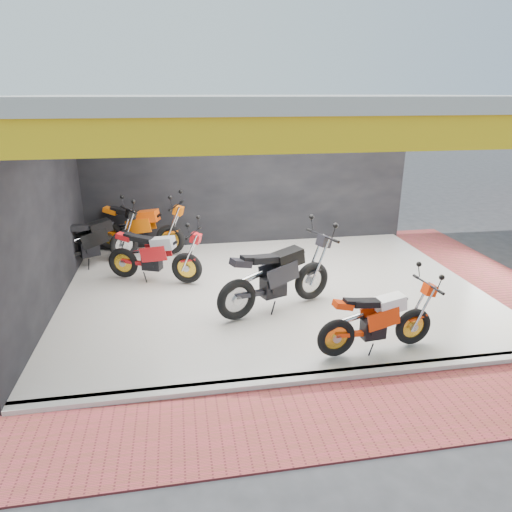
# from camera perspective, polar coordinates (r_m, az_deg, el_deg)

# --- Properties ---
(ground) EXTENTS (80.00, 80.00, 0.00)m
(ground) POSITION_cam_1_polar(r_m,az_deg,el_deg) (7.38, 5.27, -10.80)
(ground) COLOR #2D2D30
(ground) RESTS_ON ground
(showroom_floor) EXTENTS (8.00, 6.00, 0.10)m
(showroom_floor) POSITION_cam_1_polar(r_m,az_deg,el_deg) (9.09, 2.07, -4.24)
(showroom_floor) COLOR white
(showroom_floor) RESTS_ON ground
(showroom_ceiling) EXTENTS (8.40, 6.40, 0.20)m
(showroom_ceiling) POSITION_cam_1_polar(r_m,az_deg,el_deg) (8.31, 2.38, 18.74)
(showroom_ceiling) COLOR beige
(showroom_ceiling) RESTS_ON corner_column
(back_wall) EXTENTS (8.20, 0.20, 3.50)m
(back_wall) POSITION_cam_1_polar(r_m,az_deg,el_deg) (11.53, -1.00, 9.77)
(back_wall) COLOR black
(back_wall) RESTS_ON ground
(left_wall) EXTENTS (0.20, 6.20, 3.50)m
(left_wall) POSITION_cam_1_polar(r_m,az_deg,el_deg) (8.70, -25.37, 4.58)
(left_wall) COLOR black
(left_wall) RESTS_ON ground
(header_beam_front) EXTENTS (8.40, 0.30, 0.40)m
(header_beam_front) POSITION_cam_1_polar(r_m,az_deg,el_deg) (5.43, 9.16, 14.86)
(header_beam_front) COLOR yellow
(header_beam_front) RESTS_ON corner_column
(header_beam_right) EXTENTS (0.30, 6.40, 0.40)m
(header_beam_right) POSITION_cam_1_polar(r_m,az_deg,el_deg) (9.95, 26.40, 15.24)
(header_beam_right) COLOR yellow
(header_beam_right) RESTS_ON corner_column
(floor_kerb) EXTENTS (8.00, 0.20, 0.10)m
(floor_kerb) POSITION_cam_1_polar(r_m,az_deg,el_deg) (6.53, 7.63, -14.86)
(floor_kerb) COLOR white
(floor_kerb) RESTS_ON ground
(paver_front) EXTENTS (9.00, 1.40, 0.03)m
(paver_front) POSITION_cam_1_polar(r_m,az_deg,el_deg) (5.96, 9.93, -19.26)
(paver_front) COLOR #9A3237
(paver_front) RESTS_ON ground
(paver_right) EXTENTS (1.40, 7.00, 0.03)m
(paver_right) POSITION_cam_1_polar(r_m,az_deg,el_deg) (11.07, 27.21, -2.23)
(paver_right) COLOR #9A3237
(paver_right) RESTS_ON ground
(moto_hero) EXTENTS (2.01, 0.91, 1.19)m
(moto_hero) POSITION_cam_1_polar(r_m,az_deg,el_deg) (7.23, 19.28, -6.35)
(moto_hero) COLOR #E93709
(moto_hero) RESTS_ON showroom_floor
(moto_row_a) EXTENTS (2.28, 1.54, 1.31)m
(moto_row_a) POSITION_cam_1_polar(r_m,az_deg,el_deg) (9.10, -8.74, 0.33)
(moto_row_a) COLOR red
(moto_row_a) RESTS_ON showroom_floor
(moto_row_b) EXTENTS (2.58, 1.71, 1.48)m
(moto_row_b) POSITION_cam_1_polar(r_m,az_deg,el_deg) (8.31, 7.05, -0.87)
(moto_row_b) COLOR black
(moto_row_b) RESTS_ON showroom_floor
(moto_row_c) EXTENTS (2.53, 1.67, 1.45)m
(moto_row_c) POSITION_cam_1_polar(r_m,az_deg,el_deg) (10.85, -10.77, 3.78)
(moto_row_c) COLOR orange
(moto_row_c) RESTS_ON showroom_floor
(moto_row_d) EXTENTS (2.39, 1.81, 1.38)m
(moto_row_d) POSITION_cam_1_polar(r_m,az_deg,el_deg) (10.77, -16.34, 3.02)
(moto_row_d) COLOR black
(moto_row_d) RESTS_ON showroom_floor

